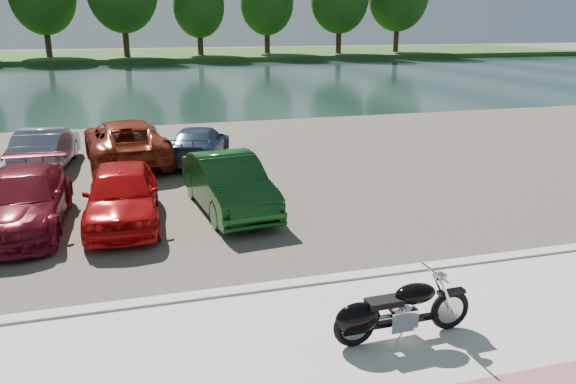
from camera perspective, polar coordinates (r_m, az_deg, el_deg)
The scene contains 13 objects.
ground at distance 9.24m, azimuth 7.54°, elevation -14.72°, with size 200.00×200.00×0.00m, color #595447.
promenade at distance 8.46m, azimuth 10.33°, elevation -17.78°, with size 60.00×6.00×0.10m, color beige.
kerb at distance 10.84m, azimuth 3.36°, elevation -9.12°, with size 60.00×0.30×0.14m, color beige.
parking_lot at distance 19.08m, azimuth -5.49°, elevation 2.34°, with size 60.00×18.00×0.04m, color #433E36.
river at distance 47.53m, azimuth -12.02°, elevation 10.87°, with size 120.00×40.00×0.00m, color #192D2C.
far_bank at distance 79.36m, azimuth -13.81°, elevation 13.32°, with size 120.00×24.00×0.60m, color #234217.
motorcycle at distance 8.92m, azimuth 10.41°, elevation -11.94°, with size 2.33×0.75×1.05m.
car_3 at distance 14.80m, azimuth -25.37°, elevation -0.76°, with size 1.94×4.77×1.38m, color maroon.
car_4 at distance 14.28m, azimuth -16.49°, elevation -0.24°, with size 1.72×4.28×1.46m, color red.
car_5 at distance 14.70m, azimuth -6.04°, elevation 0.87°, with size 1.54×4.42×1.46m, color #114016.
car_9 at distance 20.71m, azimuth -23.36°, elevation 4.20°, with size 1.46×4.19×1.38m, color slate.
car_10 at distance 20.32m, azimuth -16.18°, elevation 4.95°, with size 2.56×5.55×1.54m, color maroon.
car_11 at distance 20.15m, azimuth -9.05°, elevation 4.85°, with size 1.72×4.23×1.23m, color navy.
Camera 1 is at (-3.25, -7.17, 4.85)m, focal length 35.00 mm.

